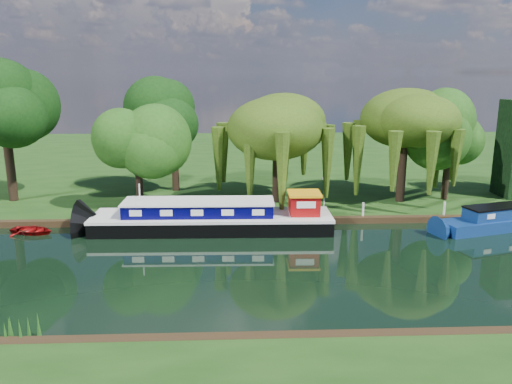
{
  "coord_description": "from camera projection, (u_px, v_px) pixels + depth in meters",
  "views": [
    {
      "loc": [
        -6.22,
        -26.14,
        10.62
      ],
      "look_at": [
        -4.87,
        6.39,
        2.8
      ],
      "focal_mm": 35.0,
      "sensor_mm": 36.0,
      "label": 1
    }
  ],
  "objects": [
    {
      "name": "tree_far_left",
      "position": [
        137.0,
        141.0,
        36.69
      ],
      "size": [
        4.74,
        4.74,
        7.64
      ],
      "color": "black",
      "rests_on": "far_bank"
    },
    {
      "name": "tree_far_right",
      "position": [
        450.0,
        135.0,
        39.92
      ],
      "size": [
        4.71,
        4.71,
        7.71
      ],
      "color": "black",
      "rests_on": "far_bank"
    },
    {
      "name": "tree_far_back",
      "position": [
        4.0,
        113.0,
        39.14
      ],
      "size": [
        6.04,
        6.04,
        10.16
      ],
      "color": "black",
      "rests_on": "far_bank"
    },
    {
      "name": "dutch_barge",
      "position": [
        214.0,
        218.0,
        34.3
      ],
      "size": [
        16.42,
        3.96,
        3.45
      ],
      "rotation": [
        0.0,
        0.0,
        -0.02
      ],
      "color": "black",
      "rests_on": "ground"
    },
    {
      "name": "tree_far_mid",
      "position": [
        173.0,
        120.0,
        42.82
      ],
      "size": [
        5.5,
        5.5,
        9.0
      ],
      "color": "black",
      "rests_on": "far_bank"
    },
    {
      "name": "far_bank",
      "position": [
        286.0,
        160.0,
        61.1
      ],
      "size": [
        120.0,
        52.0,
        0.45
      ],
      "primitive_type": "cube",
      "color": "#15370F",
      "rests_on": "ground"
    },
    {
      "name": "ground",
      "position": [
        347.0,
        266.0,
        28.12
      ],
      "size": [
        120.0,
        120.0,
        0.0
      ],
      "primitive_type": "plane",
      "color": "black"
    },
    {
      "name": "lamppost",
      "position": [
        325.0,
        184.0,
        37.78
      ],
      "size": [
        0.36,
        0.36,
        2.56
      ],
      "color": "silver",
      "rests_on": "far_bank"
    },
    {
      "name": "red_dinghy",
      "position": [
        32.0,
        233.0,
        33.8
      ],
      "size": [
        3.39,
        2.79,
        0.61
      ],
      "primitive_type": "imported",
      "rotation": [
        0.0,
        0.0,
        1.31
      ],
      "color": "maroon",
      "rests_on": "ground"
    },
    {
      "name": "willow_left",
      "position": [
        277.0,
        129.0,
        39.05
      ],
      "size": [
        6.76,
        6.76,
        8.1
      ],
      "color": "black",
      "rests_on": "far_bank"
    },
    {
      "name": "willow_right",
      "position": [
        405.0,
        128.0,
        39.16
      ],
      "size": [
        6.65,
        6.65,
        8.1
      ],
      "color": "black",
      "rests_on": "far_bank"
    },
    {
      "name": "mooring_posts",
      "position": [
        315.0,
        210.0,
        36.04
      ],
      "size": [
        19.16,
        0.16,
        1.0
      ],
      "color": "silver",
      "rests_on": "far_bank"
    }
  ]
}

